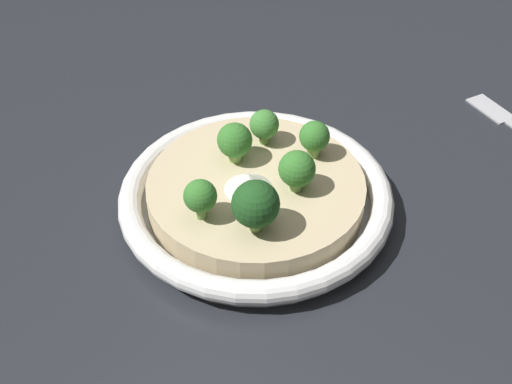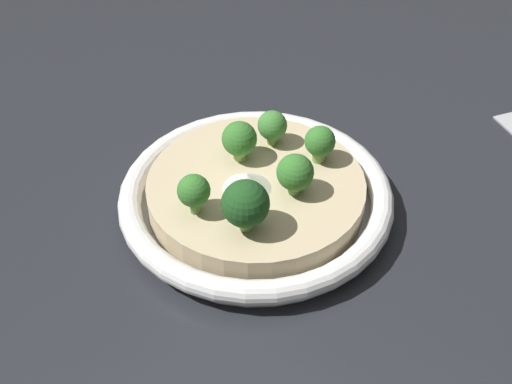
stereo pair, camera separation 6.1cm
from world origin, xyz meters
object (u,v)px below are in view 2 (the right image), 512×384
risotto_bowl (256,195)px  broccoli_front (295,173)px  broccoli_front_left (245,204)px  broccoli_back_left (194,191)px  broccoli_right (272,126)px  broccoli_back (239,140)px  broccoli_front_right (320,142)px

risotto_bowl → broccoli_front: bearing=-76.9°
risotto_bowl → broccoli_front_left: size_ratio=5.27×
broccoli_back_left → broccoli_front: bearing=-36.3°
broccoli_front → broccoli_right: 0.08m
broccoli_front → broccoli_back: (0.01, 0.07, -0.00)m
broccoli_back → broccoli_front_left: size_ratio=0.82×
broccoli_front → broccoli_front_right: broccoli_front is taller
broccoli_front → broccoli_front_left: 0.06m
broccoli_back_left → broccoli_front_left: size_ratio=0.79×
broccoli_front → broccoli_back: bearing=83.2°
broccoli_right → broccoli_back_left: bearing=-177.5°
broccoli_back → broccoli_right: (0.04, -0.01, -0.00)m
broccoli_front_left → broccoli_back: bearing=41.7°
risotto_bowl → broccoli_front_right: broccoli_front_right is taller
broccoli_right → risotto_bowl: bearing=-157.9°
broccoli_front_right → broccoli_right: size_ratio=1.04×
broccoli_front_right → broccoli_front_left: broccoli_front_left is taller
risotto_bowl → broccoli_right: broccoli_right is taller
broccoli_back_left → broccoli_back: broccoli_back is taller
broccoli_back → risotto_bowl: bearing=-117.4°
broccoli_back_left → broccoli_right: (0.12, 0.01, -0.00)m
broccoli_front → broccoli_front_left: (-0.06, 0.01, 0.01)m
risotto_bowl → broccoli_back_left: 0.08m
broccoli_front → broccoli_right: broccoli_front is taller
broccoli_back → broccoli_front_left: broccoli_front_left is taller
broccoli_back → broccoli_right: broccoli_back is taller
broccoli_front_right → broccoli_front_left: size_ratio=0.77×
broccoli_back_left → broccoli_front_left: broccoli_front_left is taller
broccoli_front → broccoli_right: (0.05, 0.06, -0.00)m
broccoli_front → broccoli_back_left: size_ratio=1.03×
broccoli_front_right → broccoli_right: 0.05m
broccoli_back → broccoli_front_right: 0.08m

